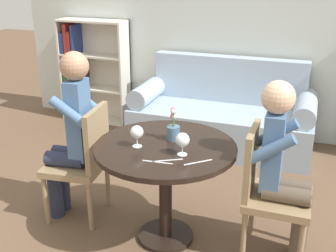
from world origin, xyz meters
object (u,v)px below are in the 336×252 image
Objects in this scene: person_left at (71,133)px; wine_glass_right at (182,141)px; wine_glass_left at (137,133)px; chair_right at (267,188)px; bookshelf_left at (88,72)px; person_right at (284,168)px; couch at (222,118)px; chair_left at (84,159)px; flower_vase at (173,128)px.

person_left reaches higher than wine_glass_right.
person_left is 0.62m from wine_glass_left.
chair_right reaches higher than wine_glass_right.
wine_glass_right is at bearing -3.74° from wine_glass_left.
bookshelf_left is 3.21m from person_right.
chair_left is at bearing -111.55° from couch.
couch is 1.86m from chair_left.
person_left is at bearing 90.79° from chair_right.
person_right is 0.77m from flower_vase.
chair_right is 0.93m from wine_glass_left.
person_left reaches higher than chair_left.
couch reaches higher than chair_left.
person_left is (-0.76, -1.74, 0.39)m from couch.
wine_glass_left is at bearing -53.26° from bookshelf_left.
chair_right is at bearing 84.58° from chair_left.
person_left is at bearing -63.46° from bookshelf_left.
couch is at bearing 94.54° from wine_glass_right.
person_right is (0.77, -1.71, 0.35)m from couch.
couch is at bearing 84.79° from wine_glass_left.
wine_glass_left is at bearing -134.99° from flower_vase.
chair_right is 3.83× the size of flower_vase.
flower_vase is (0.19, 0.19, -0.01)m from wine_glass_left.
bookshelf_left is at bearing 51.70° from person_right.
person_left is 1.53m from person_right.
flower_vase reaches higher than wine_glass_left.
bookshelf_left reaches higher than flower_vase.
couch reaches higher than chair_right.
flower_vase is (0.70, 0.04, 0.32)m from chair_left.
person_right is 0.97m from wine_glass_left.
flower_vase reaches higher than chair_left.
flower_vase is (-0.13, 0.21, -0.01)m from wine_glass_right.
person_left is 5.56× the size of flower_vase.
wine_glass_left is 0.32m from wine_glass_right.
chair_left is 0.77m from flower_vase.
person_right reaches higher than chair_left.
couch is 1.81m from bookshelf_left.
wine_glass_right is at bearing -85.46° from couch.
person_right is (1.45, 0.02, 0.16)m from chair_left.
wine_glass_left is (-0.94, -0.16, 0.17)m from person_right.
chair_left is 0.22m from person_left.
bookshelf_left reaches higher than chair_right.
bookshelf_left is at bearing 131.60° from wine_glass_right.
wine_glass_left is at bearing 176.26° from wine_glass_right.
person_left is 8.82× the size of wine_glass_right.
couch is 1.97m from wine_glass_right.
person_right is 8.32× the size of wine_glass_left.
couch reaches higher than wine_glass_right.
person_left reaches higher than person_right.
chair_left and chair_right have the same top height.
chair_right is 0.74m from flower_vase.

